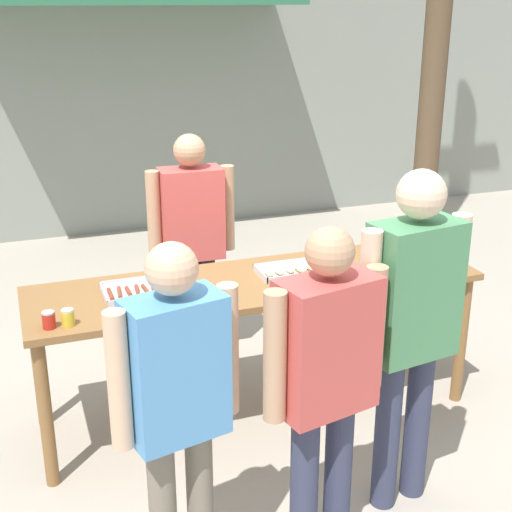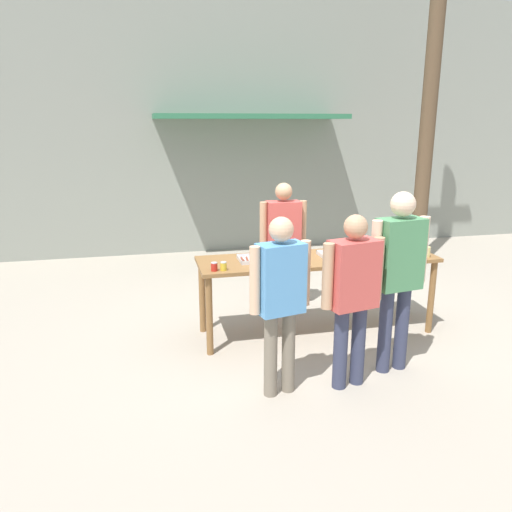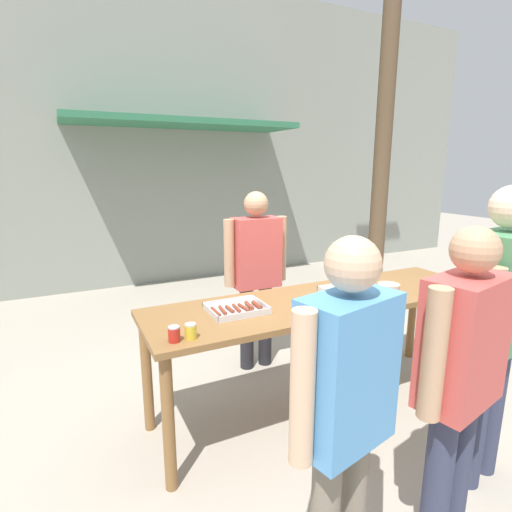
# 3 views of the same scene
# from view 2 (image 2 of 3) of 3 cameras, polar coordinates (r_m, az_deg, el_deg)

# --- Properties ---
(ground_plane) EXTENTS (24.00, 24.00, 0.00)m
(ground_plane) POSITION_cam_2_polar(r_m,az_deg,el_deg) (5.80, 6.80, -8.55)
(ground_plane) COLOR #A39989
(building_facade_back) EXTENTS (12.00, 1.11, 4.50)m
(building_facade_back) POSITION_cam_2_polar(r_m,az_deg,el_deg) (9.15, -1.37, 14.73)
(building_facade_back) COLOR gray
(building_facade_back) RESTS_ON ground
(serving_table) EXTENTS (2.63, 0.73, 0.88)m
(serving_table) POSITION_cam_2_polar(r_m,az_deg,el_deg) (5.54, 7.05, -1.13)
(serving_table) COLOR brown
(serving_table) RESTS_ON ground
(food_tray_sausages) EXTENTS (0.37, 0.30, 0.04)m
(food_tray_sausages) POSITION_cam_2_polar(r_m,az_deg,el_deg) (5.34, 0.04, -0.37)
(food_tray_sausages) COLOR silver
(food_tray_sausages) RESTS_ON serving_table
(food_tray_buns) EXTENTS (0.38, 0.24, 0.06)m
(food_tray_buns) POSITION_cam_2_polar(r_m,az_deg,el_deg) (5.61, 9.24, 0.27)
(food_tray_buns) COLOR silver
(food_tray_buns) RESTS_ON serving_table
(condiment_jar_mustard) EXTENTS (0.07, 0.07, 0.09)m
(condiment_jar_mustard) POSITION_cam_2_polar(r_m,az_deg,el_deg) (4.98, -4.80, -1.22)
(condiment_jar_mustard) COLOR #B22319
(condiment_jar_mustard) RESTS_ON serving_table
(condiment_jar_ketchup) EXTENTS (0.07, 0.07, 0.09)m
(condiment_jar_ketchup) POSITION_cam_2_polar(r_m,az_deg,el_deg) (4.99, -3.75, -1.17)
(condiment_jar_ketchup) COLOR gold
(condiment_jar_ketchup) RESTS_ON serving_table
(beer_cup) EXTENTS (0.09, 0.09, 0.11)m
(beer_cup) POSITION_cam_2_polar(r_m,az_deg,el_deg) (5.79, 18.88, 0.46)
(beer_cup) COLOR #DBC67A
(beer_cup) RESTS_ON serving_table
(person_server_behind_table) EXTENTS (0.59, 0.24, 1.61)m
(person_server_behind_table) POSITION_cam_2_polar(r_m,az_deg,el_deg) (6.17, 3.11, 2.34)
(person_server_behind_table) COLOR #232328
(person_server_behind_table) RESTS_ON ground
(person_customer_holding_hotdog) EXTENTS (0.55, 0.29, 1.58)m
(person_customer_holding_hotdog) POSITION_cam_2_polar(r_m,az_deg,el_deg) (4.19, 2.81, -4.10)
(person_customer_holding_hotdog) COLOR #756B5B
(person_customer_holding_hotdog) RESTS_ON ground
(person_customer_with_cup) EXTENTS (0.60, 0.29, 1.72)m
(person_customer_with_cup) POSITION_cam_2_polar(r_m,az_deg,el_deg) (4.75, 15.95, -1.23)
(person_customer_with_cup) COLOR #333851
(person_customer_with_cup) RESTS_ON ground
(person_customer_waiting_in_line) EXTENTS (0.60, 0.32, 1.57)m
(person_customer_waiting_in_line) POSITION_cam_2_polar(r_m,az_deg,el_deg) (4.40, 10.97, -3.61)
(person_customer_waiting_in_line) COLOR #333851
(person_customer_waiting_in_line) RESTS_ON ground
(utility_pole) EXTENTS (1.10, 0.24, 5.73)m
(utility_pole) POSITION_cam_2_polar(r_m,az_deg,el_deg) (8.50, 19.42, 18.47)
(utility_pole) COLOR brown
(utility_pole) RESTS_ON ground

